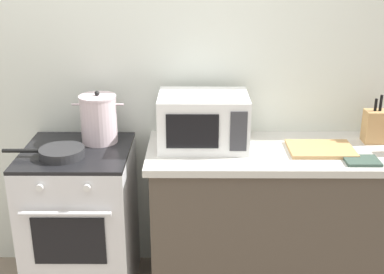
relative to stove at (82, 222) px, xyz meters
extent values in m
cube|color=silver|center=(0.65, 0.37, 0.79)|extent=(4.40, 0.10, 2.50)
cube|color=#4C4238|center=(1.25, 0.02, -0.02)|extent=(1.64, 0.56, 0.88)
cube|color=beige|center=(1.25, 0.02, 0.44)|extent=(1.70, 0.60, 0.04)
cube|color=silver|center=(0.00, 0.00, -0.01)|extent=(0.60, 0.60, 0.90)
cube|color=black|center=(0.00, 0.00, 0.45)|extent=(0.60, 0.60, 0.02)
cube|color=black|center=(0.00, -0.30, 0.06)|extent=(0.39, 0.01, 0.28)
cylinder|color=silver|center=(0.00, -0.33, 0.24)|extent=(0.48, 0.02, 0.02)
cylinder|color=silver|center=(-0.12, -0.31, 0.38)|extent=(0.04, 0.02, 0.04)
cylinder|color=silver|center=(0.12, -0.31, 0.38)|extent=(0.04, 0.02, 0.04)
cylinder|color=beige|center=(0.11, 0.14, 0.59)|extent=(0.21, 0.21, 0.27)
cylinder|color=beige|center=(0.11, 0.14, 0.73)|extent=(0.21, 0.21, 0.01)
sphere|color=black|center=(0.11, 0.14, 0.75)|extent=(0.03, 0.03, 0.03)
cylinder|color=beige|center=(-0.01, 0.14, 0.69)|extent=(0.05, 0.01, 0.01)
cylinder|color=beige|center=(0.24, 0.14, 0.69)|extent=(0.05, 0.01, 0.01)
cylinder|color=#28282B|center=(-0.05, -0.10, 0.48)|extent=(0.24, 0.24, 0.05)
cylinder|color=black|center=(-0.27, -0.10, 0.49)|extent=(0.20, 0.02, 0.02)
cube|color=white|center=(0.72, 0.08, 0.61)|extent=(0.50, 0.36, 0.30)
cube|color=black|center=(0.66, -0.10, 0.61)|extent=(0.28, 0.01, 0.19)
cube|color=#38383D|center=(0.90, -0.10, 0.61)|extent=(0.09, 0.01, 0.22)
cube|color=tan|center=(1.37, 0.00, 0.47)|extent=(0.36, 0.26, 0.02)
cube|color=tan|center=(1.71, 0.14, 0.55)|extent=(0.13, 0.10, 0.19)
cylinder|color=black|center=(1.70, 0.14, 0.69)|extent=(0.02, 0.02, 0.07)
cylinder|color=black|center=(1.73, 0.14, 0.70)|extent=(0.02, 0.02, 0.09)
cube|color=#384C42|center=(1.55, -0.16, 0.47)|extent=(0.18, 0.14, 0.02)
camera|label=1|loc=(0.67, -2.63, 1.52)|focal=47.41mm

